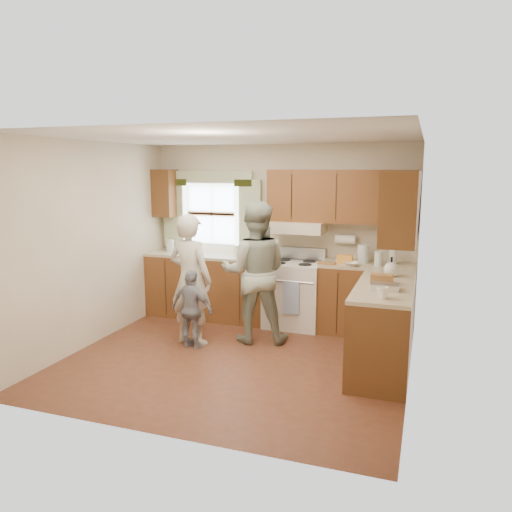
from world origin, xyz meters
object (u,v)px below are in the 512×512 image
at_px(stove, 294,293).
at_px(woman_right, 255,272).
at_px(child, 192,309).
at_px(woman_left, 190,280).

relative_size(stove, woman_right, 0.60).
bearing_deg(woman_right, child, 22.16).
bearing_deg(woman_right, woman_left, 11.37).
bearing_deg(child, woman_right, -133.93).
bearing_deg(child, woman_left, -49.79).
xyz_separation_m(woman_left, child, (0.08, -0.13, -0.33)).
relative_size(woman_left, child, 1.69).
relative_size(stove, woman_left, 0.65).
bearing_deg(stove, child, -127.49).
xyz_separation_m(stove, woman_right, (-0.31, -0.75, 0.42)).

